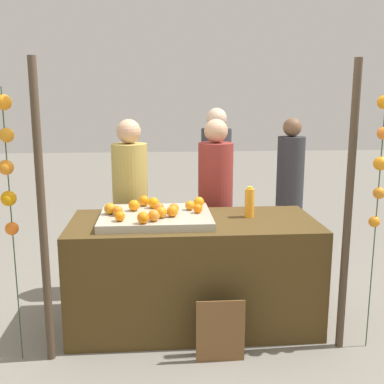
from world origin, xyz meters
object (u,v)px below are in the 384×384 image
Objects in this scene: vendor_left at (131,214)px; orange_0 at (134,205)px; orange_1 at (143,218)px; vendor_right at (215,211)px; juice_bottle at (250,203)px; chalkboard_sign at (220,332)px; stall_counter at (193,272)px.

orange_0 is at bearing -84.08° from vendor_left.
orange_1 is 1.21m from vendor_right.
vendor_right reaches higher than orange_1.
juice_bottle is 0.15× the size of vendor_left.
vendor_right reaches higher than juice_bottle.
orange_1 is 0.97m from chalkboard_sign.
stall_counter is 0.93m from vendor_left.
juice_bottle reaches higher than orange_1.
vendor_left is 1.00× the size of vendor_right.
stall_counter is 22.09× the size of orange_1.
stall_counter is at bearing -110.36° from vendor_right.
stall_counter is 0.72m from orange_1.
juice_bottle reaches higher than chalkboard_sign.
vendor_left is at bearing 117.68° from chalkboard_sign.
vendor_left is (-0.14, 0.97, -0.21)m from orange_1.
juice_bottle is at bearing -72.85° from vendor_right.
stall_counter is at bearing 35.81° from orange_1.
orange_1 is (0.08, -0.39, -0.00)m from orange_0.
vendor_right is (0.80, 0.03, -0.00)m from vendor_left.
juice_bottle is at bearing 9.08° from stall_counter.
juice_bottle is 0.54× the size of chalkboard_sign.
vendor_right is at bearing 84.61° from chalkboard_sign.
orange_0 is (-0.47, 0.11, 0.54)m from stall_counter.
orange_0 is 0.19× the size of chalkboard_sign.
vendor_left is 0.80m from vendor_right.
orange_1 is 1.00m from vendor_left.
chalkboard_sign is at bearing -49.07° from orange_0.
vendor_right is at bearing 56.68° from orange_1.
orange_0 is at bearing -140.62° from vendor_right.
orange_1 is at bearing 149.20° from chalkboard_sign.
vendor_right reaches higher than stall_counter.
orange_1 is 0.35× the size of juice_bottle.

